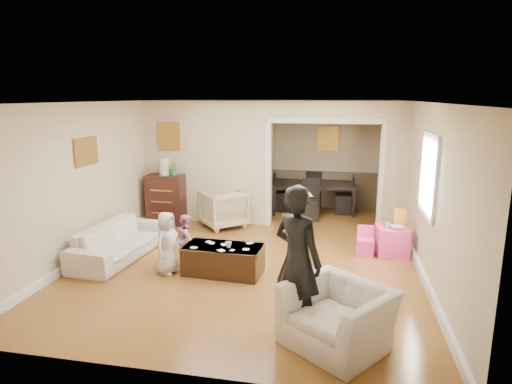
% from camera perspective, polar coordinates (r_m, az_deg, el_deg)
% --- Properties ---
extents(floor, '(7.00, 7.00, 0.00)m').
position_cam_1_polar(floor, '(7.75, -0.29, -7.91)').
color(floor, '#A17029').
rests_on(floor, ground).
extents(partition_left, '(2.75, 0.18, 2.60)m').
position_cam_1_polar(partition_left, '(9.46, -6.31, 3.88)').
color(partition_left, '#C8B292').
rests_on(partition_left, ground).
extents(partition_right, '(0.55, 0.18, 2.60)m').
position_cam_1_polar(partition_right, '(9.09, 17.56, 3.02)').
color(partition_right, '#C8B292').
rests_on(partition_right, ground).
extents(partition_header, '(2.22, 0.18, 0.35)m').
position_cam_1_polar(partition_header, '(8.93, 9.10, 10.55)').
color(partition_header, '#C8B292').
rests_on(partition_header, partition_right).
extents(window_pane, '(0.03, 0.95, 1.10)m').
position_cam_1_polar(window_pane, '(6.94, 21.68, 2.04)').
color(window_pane, white).
rests_on(window_pane, ground).
extents(framed_art_partition, '(0.45, 0.03, 0.55)m').
position_cam_1_polar(framed_art_partition, '(9.59, -11.32, 7.13)').
color(framed_art_partition, brown).
rests_on(framed_art_partition, partition_left).
extents(framed_art_sofa_wall, '(0.03, 0.55, 0.40)m').
position_cam_1_polar(framed_art_sofa_wall, '(7.79, -21.26, 4.98)').
color(framed_art_sofa_wall, brown).
extents(framed_art_alcove, '(0.45, 0.03, 0.55)m').
position_cam_1_polar(framed_art_alcove, '(10.62, 9.33, 6.89)').
color(framed_art_alcove, brown).
extents(sofa, '(0.94, 2.04, 0.58)m').
position_cam_1_polar(sofa, '(7.81, -17.37, -6.11)').
color(sofa, beige).
rests_on(sofa, ground).
extents(armchair_back, '(1.18, 1.18, 0.77)m').
position_cam_1_polar(armchair_back, '(9.18, -4.32, -2.17)').
color(armchair_back, tan).
rests_on(armchair_back, ground).
extents(armchair_front, '(1.39, 1.36, 0.68)m').
position_cam_1_polar(armchair_front, '(5.03, 10.52, -15.70)').
color(armchair_front, beige).
rests_on(armchair_front, ground).
extents(dresser, '(0.77, 0.43, 1.06)m').
position_cam_1_polar(dresser, '(9.54, -11.67, -0.95)').
color(dresser, '#34140F').
rests_on(dresser, ground).
extents(table_lamp, '(0.22, 0.22, 0.36)m').
position_cam_1_polar(table_lamp, '(9.40, -11.86, 3.27)').
color(table_lamp, beige).
rests_on(table_lamp, dresser).
extents(potted_plant, '(0.26, 0.22, 0.29)m').
position_cam_1_polar(potted_plant, '(9.33, -10.72, 3.02)').
color(potted_plant, '#356F31').
rests_on(potted_plant, dresser).
extents(coffee_table, '(1.22, 0.67, 0.44)m').
position_cam_1_polar(coffee_table, '(6.84, -4.28, -8.80)').
color(coffee_table, '#362111').
rests_on(coffee_table, ground).
extents(coffee_cup, '(0.10, 0.10, 0.09)m').
position_cam_1_polar(coffee_cup, '(6.68, -3.60, -6.88)').
color(coffee_cup, silver).
rests_on(coffee_cup, coffee_table).
extents(play_table, '(0.57, 0.57, 0.50)m').
position_cam_1_polar(play_table, '(7.94, 17.30, -6.10)').
color(play_table, '#F8419C').
rests_on(play_table, ground).
extents(cereal_box, '(0.21, 0.09, 0.30)m').
position_cam_1_polar(cereal_box, '(7.93, 18.27, -3.16)').
color(cereal_box, gold).
rests_on(cereal_box, play_table).
extents(cyan_cup, '(0.08, 0.08, 0.08)m').
position_cam_1_polar(cyan_cup, '(7.79, 16.74, -4.17)').
color(cyan_cup, '#26C1BD').
rests_on(cyan_cup, play_table).
extents(toy_block, '(0.10, 0.09, 0.05)m').
position_cam_1_polar(toy_block, '(7.96, 16.48, -3.93)').
color(toy_block, red).
rests_on(toy_block, play_table).
extents(play_bowl, '(0.24, 0.24, 0.05)m').
position_cam_1_polar(play_bowl, '(7.75, 17.89, -4.45)').
color(play_bowl, silver).
rests_on(play_bowl, play_table).
extents(dining_table, '(2.13, 1.38, 0.70)m').
position_cam_1_polar(dining_table, '(10.40, 7.35, -0.70)').
color(dining_table, black).
rests_on(dining_table, ground).
extents(adult_person, '(0.77, 0.71, 1.76)m').
position_cam_1_polar(adult_person, '(5.02, 5.43, -8.86)').
color(adult_person, black).
rests_on(adult_person, ground).
extents(child_kneel_a, '(0.42, 0.54, 0.98)m').
position_cam_1_polar(child_kneel_a, '(6.88, -11.53, -6.53)').
color(child_kneel_a, silver).
rests_on(child_kneel_a, ground).
extents(child_kneel_b, '(0.41, 0.47, 0.83)m').
position_cam_1_polar(child_kneel_b, '(7.25, -9.04, -6.08)').
color(child_kneel_b, '#CD8094').
rests_on(child_kneel_b, ground).
extents(child_toddler, '(0.55, 0.49, 0.90)m').
position_cam_1_polar(child_toddler, '(7.28, 5.31, -5.60)').
color(child_toddler, black).
rests_on(child_toddler, ground).
extents(craft_papers, '(0.91, 0.54, 0.00)m').
position_cam_1_polar(craft_papers, '(6.75, -4.29, -7.07)').
color(craft_papers, white).
rests_on(craft_papers, coffee_table).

